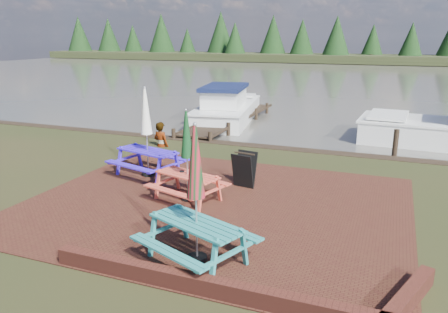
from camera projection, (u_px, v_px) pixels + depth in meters
ground at (198, 220)px, 9.73m from camera, size 120.00×120.00×0.00m
paving at (215, 204)px, 10.63m from camera, size 9.00×7.50×0.02m
brick_wall at (259, 290)px, 6.77m from camera, size 6.21×1.79×0.30m
water at (355, 78)px, 42.94m from camera, size 120.00×60.00×0.02m
far_treeline at (374, 41)px, 68.10m from camera, size 120.00×10.00×8.10m
picnic_table_teal at (196, 216)px, 7.72m from camera, size 2.30×2.18×2.54m
picnic_table_red at (187, 170)px, 10.69m from camera, size 1.99×1.87×2.28m
picnic_table_blue at (147, 146)px, 12.57m from camera, size 2.22×2.07×2.58m
chalkboard at (244, 170)px, 11.74m from camera, size 0.62×0.65×0.96m
jetty at (230, 119)px, 21.05m from camera, size 1.76×9.08×1.00m
boat_jetty at (227, 109)px, 21.90m from camera, size 3.59×7.37×2.05m
person at (160, 122)px, 16.01m from camera, size 0.75×0.58×1.81m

